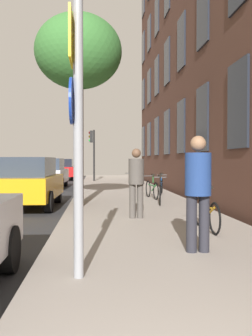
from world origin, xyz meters
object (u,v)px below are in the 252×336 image
at_px(car_2, 49,173).
at_px(car_3, 63,169).
at_px(sign_post, 76,114).
at_px(bicycle_2, 152,189).
at_px(tree_near, 78,54).
at_px(bicycle_4, 130,183).
at_px(pedestrian_1, 136,178).
at_px(pedestrian_0, 198,186).
at_px(traffic_light, 92,146).
at_px(bicycle_1, 160,192).
at_px(bicycle_3, 161,186).
at_px(car_1, 28,182).
at_px(bicycle_0, 206,213).

relative_size(car_2, car_3, 0.97).
height_order(sign_post, bicycle_2, sign_post).
bearing_deg(tree_near, bicycle_4, 69.45).
bearing_deg(sign_post, tree_near, 92.36).
bearing_deg(sign_post, pedestrian_1, 74.90).
bearing_deg(car_2, pedestrian_0, -74.54).
height_order(bicycle_4, pedestrian_0, pedestrian_0).
height_order(traffic_light, tree_near, tree_near).
bearing_deg(car_2, bicycle_1, -61.49).
height_order(bicycle_2, car_3, car_3).
height_order(bicycle_1, bicycle_3, bicycle_1).
xyz_separation_m(bicycle_3, pedestrian_0, (-1.15, -9.62, 0.68)).
bearing_deg(bicycle_1, car_2, 118.51).
relative_size(pedestrian_1, car_1, 0.41).
bearing_deg(traffic_light, car_3, 123.61).
xyz_separation_m(traffic_light, bicycle_3, (2.94, -10.12, -2.03)).
distance_m(sign_post, pedestrian_1, 4.79).
distance_m(bicycle_1, car_2, 9.72).
xyz_separation_m(sign_post, bicycle_3, (2.95, 10.73, -1.63)).
relative_size(tree_near, car_1, 1.43).
relative_size(pedestrian_0, pedestrian_1, 1.05).
bearing_deg(tree_near, bicycle_2, 38.67).
xyz_separation_m(bicycle_1, car_3, (-4.61, 16.86, 0.35)).
distance_m(sign_post, bicycle_2, 9.56).
xyz_separation_m(tree_near, pedestrian_0, (2.09, -5.95, -3.66)).
relative_size(sign_post, bicycle_2, 2.10).
distance_m(bicycle_2, bicycle_3, 1.71).
xyz_separation_m(bicycle_2, car_1, (-4.25, -1.49, 0.36)).
bearing_deg(car_1, pedestrian_1, -44.60).
bearing_deg(bicycle_0, car_3, 102.48).
distance_m(bicycle_1, car_3, 17.49).
height_order(car_1, car_2, same).
height_order(bicycle_1, pedestrian_1, pedestrian_1).
bearing_deg(pedestrian_0, car_2, 105.46).
bearing_deg(traffic_light, car_2, -115.57).
distance_m(tree_near, bicycle_0, 6.64).
height_order(bicycle_0, pedestrian_0, pedestrian_0).
bearing_deg(car_1, bicycle_0, -47.46).
bearing_deg(bicycle_1, bicycle_0, -88.24).
bearing_deg(pedestrian_0, pedestrian_1, 99.65).
bearing_deg(bicycle_0, car_2, 109.98).
relative_size(pedestrian_0, car_2, 0.45).
relative_size(sign_post, car_2, 0.88).
distance_m(bicycle_3, car_1, 5.80).
xyz_separation_m(bicycle_1, car_2, (-4.64, 8.53, 0.35)).
bearing_deg(bicycle_3, traffic_light, 106.17).
bearing_deg(bicycle_2, bicycle_3, 68.03).
xyz_separation_m(bicycle_1, pedestrian_0, (-0.52, -6.34, 0.66)).
height_order(bicycle_0, car_1, car_1).
distance_m(bicycle_1, pedestrian_1, 3.18).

